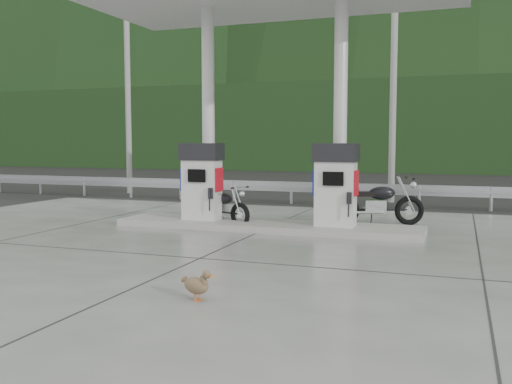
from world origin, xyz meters
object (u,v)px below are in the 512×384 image
(duck, at_px, (196,286))
(gas_pump_left, at_px, (202,181))
(motorcycle_right, at_px, (377,204))
(gas_pump_right, at_px, (336,185))
(motorcycle_left, at_px, (221,207))

(duck, bearing_deg, gas_pump_left, 137.26)
(motorcycle_right, bearing_deg, duck, -120.27)
(gas_pump_right, height_order, motorcycle_right, gas_pump_right)
(gas_pump_left, bearing_deg, gas_pump_right, 0.00)
(gas_pump_left, relative_size, motorcycle_right, 0.86)
(motorcycle_left, bearing_deg, motorcycle_right, 41.18)
(gas_pump_left, height_order, duck, gas_pump_left)
(motorcycle_left, height_order, duck, motorcycle_left)
(motorcycle_right, bearing_deg, motorcycle_left, 177.88)
(gas_pump_right, distance_m, motorcycle_right, 1.74)
(gas_pump_right, relative_size, duck, 3.69)
(gas_pump_left, bearing_deg, motorcycle_right, 21.09)
(gas_pump_right, bearing_deg, motorcycle_left, 173.73)
(motorcycle_left, relative_size, duck, 3.56)
(motorcycle_right, bearing_deg, gas_pump_left, -179.57)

